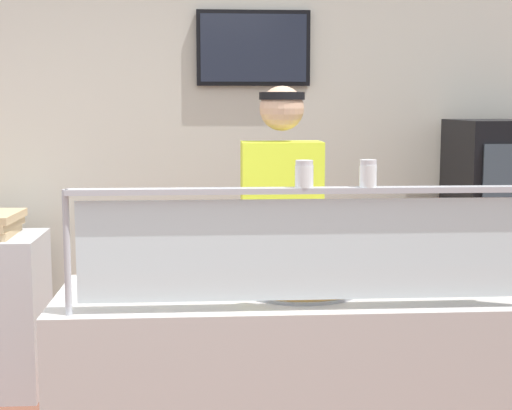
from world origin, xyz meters
TOP-DOWN VIEW (x-y plane):
  - shop_rear_unit at (0.92, 2.40)m, footprint 6.24×0.13m
  - serving_counter at (0.92, 0.35)m, footprint 1.84×0.71m
  - sneeze_guard at (0.92, 0.06)m, footprint 1.66×0.06m
  - pizza_tray at (0.94, 0.36)m, footprint 0.48×0.48m
  - pizza_server at (0.92, 0.34)m, footprint 0.10×0.29m
  - parmesan_shaker at (0.92, 0.06)m, footprint 0.06×0.06m
  - pepper_flake_shaker at (1.14, 0.06)m, footprint 0.06×0.06m
  - worker_figure at (0.94, 1.04)m, footprint 0.41×0.50m
  - drink_fridge at (2.41, 1.96)m, footprint 0.66×0.64m

SIDE VIEW (x-z plane):
  - serving_counter at x=0.92m, z-range 0.00..0.95m
  - drink_fridge at x=2.41m, z-range 0.00..1.58m
  - pizza_tray at x=0.94m, z-range 0.95..0.98m
  - pizza_server at x=0.92m, z-range 0.99..0.99m
  - worker_figure at x=0.94m, z-range 0.13..1.89m
  - sneeze_guard at x=0.92m, z-range 1.01..1.45m
  - shop_rear_unit at x=0.92m, z-range 0.01..2.71m
  - parmesan_shaker at x=0.92m, z-range 1.38..1.48m
  - pepper_flake_shaker at x=1.14m, z-range 1.38..1.48m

